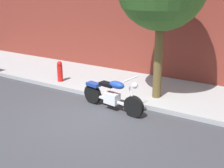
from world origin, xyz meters
name	(u,v)px	position (x,y,z in m)	size (l,w,h in m)	color
ground_plane	(92,116)	(0.00, 0.00, 0.00)	(60.00, 60.00, 0.00)	#38383D
sidewalk	(135,87)	(0.00, 2.71, 0.07)	(18.77, 2.98, 0.14)	#9A9A9A
motorcycle	(112,95)	(0.24, 0.70, 0.45)	(2.19, 0.75, 1.11)	black
fire_hydrant	(60,73)	(-2.62, 1.68, 0.46)	(0.20, 0.20, 0.91)	red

